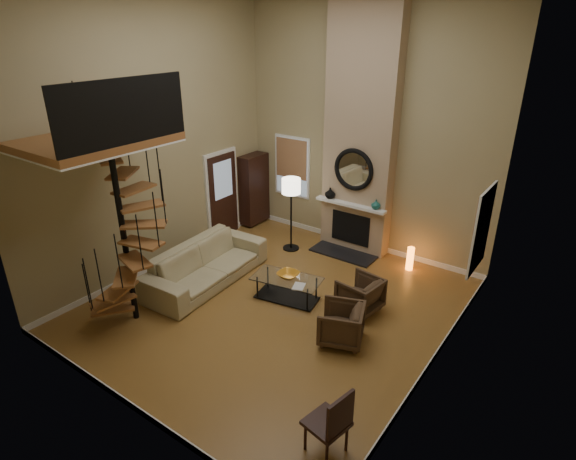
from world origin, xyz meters
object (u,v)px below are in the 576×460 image
Objects in this scene: armchair_far at (345,325)px; coffee_table at (287,286)px; sofa at (206,264)px; side_chair at (332,422)px; armchair_near at (363,295)px; accent_lamp at (410,259)px; floor_lamp at (291,192)px; hutch at (254,189)px.

armchair_far reaches higher than coffee_table.
side_chair is at bearing -120.70° from sofa.
sofa is 3.30m from armchair_far.
armchair_near is 2.06m from accent_lamp.
armchair_near is 3.12m from floor_lamp.
accent_lamp is at bearing -0.45° from hutch.
sofa is at bearing -167.12° from coffee_table.
sofa is 1.78m from coffee_table.
hutch reaches higher than floor_lamp.
sofa is 4.78m from side_chair.
hutch is 5.41m from armchair_far.
sofa is 3.92× the size of armchair_near.
armchair_far is at bearing -96.07° from sofa.
floor_lamp is (-1.19, 1.82, 1.13)m from coffee_table.
sofa is at bearing -137.95° from accent_lamp.
coffee_table is 2.60× the size of accent_lamp.
sofa is 2.50m from floor_lamp.
side_chair is at bearing 28.60° from armchair_near.
sofa is 1.98× the size of coffee_table.
coffee_table is at bearing -129.62° from armchair_far.
sofa is 2.80× the size of side_chair.
hutch is 3.33× the size of accent_lamp.
sofa is 3.23m from armchair_near.
armchair_far is at bearing 18.30° from armchair_near.
armchair_far reaches higher than accent_lamp.
sofa is 4.30m from accent_lamp.
accent_lamp reaches higher than coffee_table.
armchair_near reaches higher than accent_lamp.
armchair_near is at bearing -28.32° from floor_lamp.
coffee_table is 2.88m from accent_lamp.
accent_lamp is (0.07, 2.05, -0.10)m from armchair_near.
side_chair is at bearing 4.45° from armchair_far.
accent_lamp is at bearing -174.02° from armchair_near.
coffee_table is at bearing -80.72° from sofa.
floor_lamp is at bearing -165.99° from accent_lamp.
sofa reaches higher than armchair_far.
accent_lamp is 5.17m from side_chair.
floor_lamp reaches higher than armchair_near.
armchair_near is 0.98m from armchair_far.
armchair_near is at bearing -26.16° from hutch.
side_chair reaches higher than coffee_table.
armchair_far is 1.34× the size of accent_lamp.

